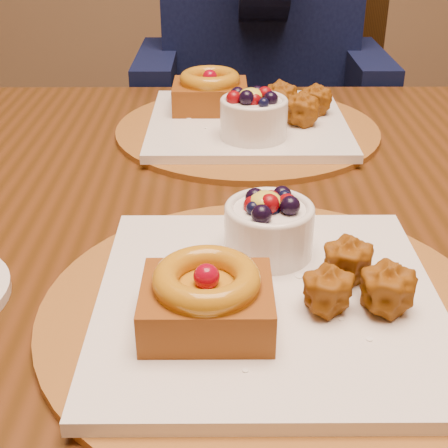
{
  "coord_description": "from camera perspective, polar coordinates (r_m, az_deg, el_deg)",
  "views": [
    {
      "loc": [
        -0.12,
        -0.67,
        1.07
      ],
      "look_at": [
        -0.12,
        -0.2,
        0.81
      ],
      "focal_mm": 50.0,
      "sensor_mm": 36.0,
      "label": 1
    }
  ],
  "objects": [
    {
      "name": "chair_far",
      "position": [
        1.69,
        5.12,
        10.8
      ],
      "size": [
        0.61,
        0.61,
        1.01
      ],
      "rotation": [
        0.0,
        0.0,
        -0.3
      ],
      "color": "black",
      "rests_on": "ground"
    },
    {
      "name": "place_setting_near",
      "position": [
        0.52,
        3.79,
        -6.06
      ],
      "size": [
        0.38,
        0.38,
        0.08
      ],
      "color": "brown",
      "rests_on": "dining_table"
    },
    {
      "name": "dining_table",
      "position": [
        0.75,
        2.67,
        -2.9
      ],
      "size": [
        1.6,
        0.9,
        0.76
      ],
      "color": "#3A200A",
      "rests_on": "ground"
    },
    {
      "name": "place_setting_far",
      "position": [
        0.91,
        2.0,
        9.8
      ],
      "size": [
        0.38,
        0.38,
        0.09
      ],
      "color": "brown",
      "rests_on": "dining_table"
    }
  ]
}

